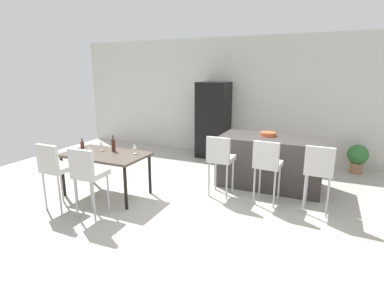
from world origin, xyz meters
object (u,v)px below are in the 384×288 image
(dining_chair_near, at_px, (55,166))
(dining_chair_far, at_px, (87,172))
(wine_glass_left, at_px, (90,149))
(wine_bottle_end, at_px, (113,145))
(wine_glass_far, at_px, (101,143))
(dining_table, at_px, (106,157))
(refrigerator, at_px, (213,120))
(kitchen_island, at_px, (270,161))
(bar_chair_left, at_px, (220,157))
(wine_bottle_right, at_px, (83,148))
(bar_chair_middle, at_px, (267,162))
(bar_chair_right, at_px, (319,168))
(potted_plant, at_px, (357,157))
(wine_glass_middle, at_px, (135,146))
(fruit_bowl, at_px, (268,134))

(dining_chair_near, height_order, dining_chair_far, same)
(dining_chair_far, bearing_deg, wine_glass_left, 128.81)
(wine_bottle_end, height_order, wine_glass_far, wine_bottle_end)
(dining_table, relative_size, dining_chair_near, 1.35)
(dining_chair_near, bearing_deg, refrigerator, 73.46)
(refrigerator, bearing_deg, kitchen_island, -41.31)
(bar_chair_left, xyz_separation_m, wine_bottle_right, (-2.12, -0.91, 0.15))
(bar_chair_middle, relative_size, wine_bottle_end, 3.66)
(wine_glass_left, bearing_deg, wine_bottle_end, 70.40)
(bar_chair_right, xyz_separation_m, dining_chair_near, (-3.64, -1.51, 0.00))
(dining_chair_near, distance_m, wine_glass_left, 0.59)
(kitchen_island, distance_m, wine_glass_left, 3.19)
(wine_glass_far, distance_m, potted_plant, 5.15)
(kitchen_island, xyz_separation_m, wine_bottle_end, (-2.43, -1.43, 0.39))
(dining_chair_near, bearing_deg, dining_chair_far, 0.00)
(wine_bottle_end, height_order, wine_glass_middle, wine_bottle_end)
(kitchen_island, xyz_separation_m, wine_glass_far, (-2.66, -1.46, 0.40))
(wine_bottle_right, distance_m, fruit_bowl, 3.31)
(kitchen_island, bearing_deg, dining_chair_far, -132.21)
(wine_bottle_right, bearing_deg, potted_plant, 36.36)
(wine_bottle_end, relative_size, refrigerator, 0.16)
(dining_chair_far, relative_size, fruit_bowl, 3.72)
(wine_glass_middle, relative_size, refrigerator, 0.09)
(bar_chair_left, relative_size, refrigerator, 0.57)
(kitchen_island, distance_m, dining_table, 2.95)
(bar_chair_left, height_order, fruit_bowl, bar_chair_left)
(kitchen_island, bearing_deg, bar_chair_left, -128.46)
(dining_chair_far, bearing_deg, wine_glass_middle, 81.61)
(bar_chair_middle, bearing_deg, refrigerator, 127.22)
(dining_chair_far, xyz_separation_m, refrigerator, (0.50, 3.82, 0.22))
(wine_bottle_end, height_order, refrigerator, refrigerator)
(wine_glass_far, xyz_separation_m, fruit_bowl, (2.59, 1.56, 0.09))
(wine_glass_middle, xyz_separation_m, potted_plant, (3.56, 2.85, -0.50))
(bar_chair_right, xyz_separation_m, wine_bottle_right, (-3.65, -0.91, 0.15))
(wine_bottle_right, bearing_deg, bar_chair_right, 13.97)
(kitchen_island, relative_size, wine_glass_middle, 10.50)
(fruit_bowl, bearing_deg, potted_plant, 39.50)
(wine_glass_far, xyz_separation_m, refrigerator, (1.01, 2.91, 0.06))
(wine_glass_left, bearing_deg, fruit_bowl, 37.86)
(kitchen_island, xyz_separation_m, bar_chair_middle, (0.10, -0.85, 0.24))
(bar_chair_right, relative_size, wine_bottle_right, 4.00)
(bar_chair_middle, height_order, wine_bottle_end, bar_chair_middle)
(bar_chair_middle, xyz_separation_m, bar_chair_right, (0.75, -0.00, 0.00))
(bar_chair_right, xyz_separation_m, fruit_bowl, (-0.92, 0.96, 0.26))
(dining_table, bearing_deg, bar_chair_left, 22.59)
(bar_chair_right, xyz_separation_m, refrigerator, (-2.51, 2.31, 0.22))
(wine_glass_middle, bearing_deg, wine_bottle_right, -155.69)
(bar_chair_left, distance_m, wine_glass_left, 2.14)
(dining_chair_far, height_order, wine_glass_far, dining_chair_far)
(wine_bottle_end, bearing_deg, bar_chair_middle, 12.81)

